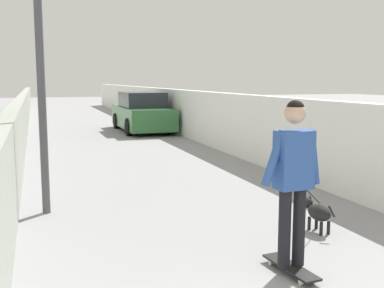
{
  "coord_description": "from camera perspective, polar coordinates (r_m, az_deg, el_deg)",
  "views": [
    {
      "loc": [
        -1.61,
        2.35,
        2.05
      ],
      "look_at": [
        5.58,
        -0.04,
        1.0
      ],
      "focal_mm": 44.08,
      "sensor_mm": 36.0,
      "label": 1
    }
  ],
  "objects": [
    {
      "name": "person_skateboarder",
      "position": [
        4.97,
        12.18,
        -3.15
      ],
      "size": [
        0.25,
        0.71,
        1.75
      ],
      "color": "black",
      "rests_on": "skateboard"
    },
    {
      "name": "lamp_post",
      "position": [
        7.48,
        -18.16,
        15.52
      ],
      "size": [
        0.36,
        0.36,
        4.55
      ],
      "color": "#4C4C51",
      "rests_on": "ground"
    },
    {
      "name": "dog",
      "position": [
        6.63,
        14.92,
        -7.91
      ],
      "size": [
        1.43,
        1.19,
        1.06
      ],
      "color": "black",
      "rests_on": "ground"
    },
    {
      "name": "wall_left",
      "position": [
        13.68,
        -20.23,
        1.8
      ],
      "size": [
        48.0,
        0.3,
        1.43
      ],
      "primitive_type": "cube",
      "color": "#999E93",
      "rests_on": "ground"
    },
    {
      "name": "fence_right",
      "position": [
        14.6,
        2.31,
        3.07
      ],
      "size": [
        48.0,
        0.3,
        1.66
      ],
      "primitive_type": "cube",
      "color": "white",
      "rests_on": "ground"
    },
    {
      "name": "car_near",
      "position": [
        18.72,
        -6.05,
        3.74
      ],
      "size": [
        4.36,
        1.8,
        1.54
      ],
      "color": "#336B38",
      "rests_on": "ground"
    },
    {
      "name": "ground_plane",
      "position": [
        15.92,
        -9.78,
        0.36
      ],
      "size": [
        80.0,
        80.0,
        0.0
      ],
      "primitive_type": "plane",
      "color": "gray"
    },
    {
      "name": "skateboard",
      "position": [
        5.26,
        11.84,
        -14.4
      ],
      "size": [
        0.81,
        0.27,
        0.08
      ],
      "color": "black",
      "rests_on": "ground"
    }
  ]
}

